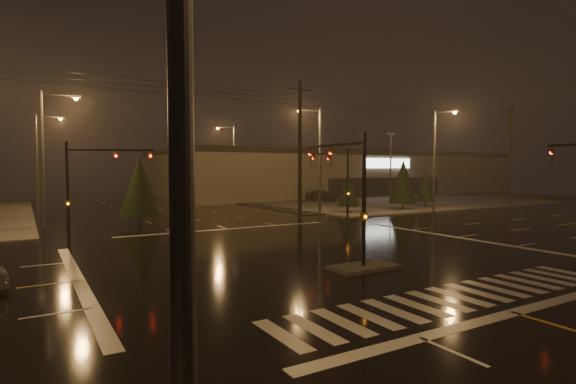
# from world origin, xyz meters

# --- Properties ---
(ground) EXTENTS (140.00, 140.00, 0.00)m
(ground) POSITION_xyz_m (0.00, 0.00, 0.00)
(ground) COLOR black
(ground) RESTS_ON ground
(sidewalk_ne) EXTENTS (36.00, 36.00, 0.12)m
(sidewalk_ne) POSITION_xyz_m (30.00, 30.00, 0.06)
(sidewalk_ne) COLOR #474540
(sidewalk_ne) RESTS_ON ground
(median_island) EXTENTS (3.00, 1.60, 0.15)m
(median_island) POSITION_xyz_m (0.00, -4.00, 0.07)
(median_island) COLOR #474540
(median_island) RESTS_ON ground
(crosswalk) EXTENTS (15.00, 2.60, 0.01)m
(crosswalk) POSITION_xyz_m (0.00, -9.00, 0.01)
(crosswalk) COLOR beige
(crosswalk) RESTS_ON ground
(stop_bar_near) EXTENTS (16.00, 0.50, 0.01)m
(stop_bar_near) POSITION_xyz_m (0.00, -11.00, 0.01)
(stop_bar_near) COLOR beige
(stop_bar_near) RESTS_ON ground
(stop_bar_far) EXTENTS (16.00, 0.50, 0.01)m
(stop_bar_far) POSITION_xyz_m (0.00, 11.00, 0.01)
(stop_bar_far) COLOR beige
(stop_bar_far) RESTS_ON ground
(parking_lot) EXTENTS (50.00, 24.00, 0.08)m
(parking_lot) POSITION_xyz_m (35.00, 28.00, 0.04)
(parking_lot) COLOR black
(parking_lot) RESTS_ON ground
(retail_building) EXTENTS (60.20, 28.30, 7.20)m
(retail_building) POSITION_xyz_m (35.00, 45.99, 3.84)
(retail_building) COLOR #726251
(retail_building) RESTS_ON ground
(signal_mast_median) EXTENTS (0.25, 4.59, 6.00)m
(signal_mast_median) POSITION_xyz_m (0.00, -3.07, 3.75)
(signal_mast_median) COLOR black
(signal_mast_median) RESTS_ON ground
(signal_mast_ne) EXTENTS (4.84, 1.86, 6.00)m
(signal_mast_ne) POSITION_xyz_m (9.50, 10.14, 3.79)
(signal_mast_ne) COLOR black
(signal_mast_ne) RESTS_ON ground
(signal_mast_nw) EXTENTS (4.84, 1.86, 6.00)m
(signal_mast_nw) POSITION_xyz_m (-9.50, 10.14, 3.79)
(signal_mast_nw) COLOR black
(signal_mast_nw) RESTS_ON ground
(streetlight_0) EXTENTS (2.77, 0.32, 10.00)m
(streetlight_0) POSITION_xyz_m (-11.18, -15.00, 5.80)
(streetlight_0) COLOR #38383A
(streetlight_0) RESTS_ON ground
(streetlight_1) EXTENTS (2.77, 0.32, 10.00)m
(streetlight_1) POSITION_xyz_m (-11.18, 18.00, 5.80)
(streetlight_1) COLOR #38383A
(streetlight_1) RESTS_ON ground
(streetlight_2) EXTENTS (2.77, 0.32, 10.00)m
(streetlight_2) POSITION_xyz_m (-11.18, 34.00, 5.80)
(streetlight_2) COLOR #38383A
(streetlight_2) RESTS_ON ground
(streetlight_3) EXTENTS (2.77, 0.32, 10.00)m
(streetlight_3) POSITION_xyz_m (11.18, 16.00, 5.80)
(streetlight_3) COLOR #38383A
(streetlight_3) RESTS_ON ground
(streetlight_4) EXTENTS (2.77, 0.32, 10.00)m
(streetlight_4) POSITION_xyz_m (11.18, 36.00, 5.80)
(streetlight_4) COLOR #38383A
(streetlight_4) RESTS_ON ground
(streetlight_6) EXTENTS (0.32, 2.77, 10.00)m
(streetlight_6) POSITION_xyz_m (22.00, 11.18, 5.80)
(streetlight_6) COLOR #38383A
(streetlight_6) RESTS_ON ground
(utility_pole_1) EXTENTS (2.20, 0.32, 12.00)m
(utility_pole_1) POSITION_xyz_m (8.00, 14.00, 6.13)
(utility_pole_1) COLOR black
(utility_pole_1) RESTS_ON ground
(utility_pole_2) EXTENTS (2.20, 0.32, 12.00)m
(utility_pole_2) POSITION_xyz_m (38.00, 14.00, 6.13)
(utility_pole_2) COLOR black
(utility_pole_2) RESTS_ON ground
(conifer_0) EXTENTS (2.17, 2.17, 4.09)m
(conifer_0) POSITION_xyz_m (14.82, 15.88, 2.39)
(conifer_0) COLOR black
(conifer_0) RESTS_ON ground
(conifer_1) EXTENTS (2.97, 2.97, 5.33)m
(conifer_1) POSITION_xyz_m (21.92, 15.59, 3.01)
(conifer_1) COLOR black
(conifer_1) RESTS_ON ground
(conifer_2) EXTENTS (2.18, 2.18, 4.11)m
(conifer_2) POSITION_xyz_m (26.15, 16.31, 2.40)
(conifer_2) COLOR black
(conifer_2) RESTS_ON ground
(conifer_3) EXTENTS (3.04, 3.04, 5.44)m
(conifer_3) POSITION_xyz_m (-4.98, 16.67, 3.07)
(conifer_3) COLOR black
(conifer_3) RESTS_ON ground
(car_parked) EXTENTS (2.61, 4.94, 1.60)m
(car_parked) POSITION_xyz_m (21.16, 29.70, 0.80)
(car_parked) COLOR black
(car_parked) RESTS_ON ground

